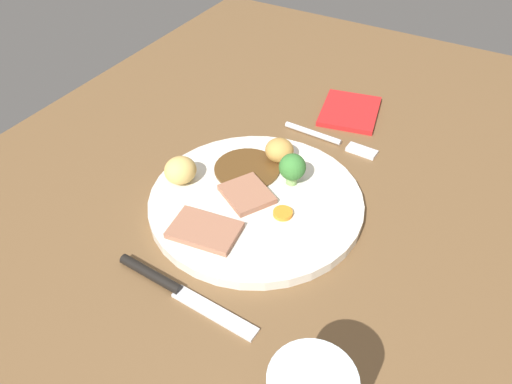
{
  "coord_description": "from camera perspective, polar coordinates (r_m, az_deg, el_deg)",
  "views": [
    {
      "loc": [
        45.39,
        25.37,
        48.86
      ],
      "look_at": [
        3.03,
        1.17,
        6.0
      ],
      "focal_mm": 35.23,
      "sensor_mm": 36.0,
      "label": 1
    }
  ],
  "objects": [
    {
      "name": "knife",
      "position": [
        0.58,
        -9.39,
        -10.65
      ],
      "size": [
        2.52,
        18.55,
        1.2
      ],
      "rotation": [
        0.0,
        0.0,
        1.51
      ],
      "color": "black",
      "rests_on": "dining_table"
    },
    {
      "name": "roast_potato_left",
      "position": [
        0.71,
        2.93,
        4.67
      ],
      "size": [
        4.85,
        4.92,
        3.35
      ],
      "primitive_type": "ellipsoid",
      "rotation": [
        0.0,
        0.0,
        3.4
      ],
      "color": "#BC8C42",
      "rests_on": "dinner_plate"
    },
    {
      "name": "carrot_coin_front",
      "position": [
        0.63,
        3.07,
        -2.42
      ],
      "size": [
        2.49,
        2.49,
        0.57
      ],
      "primitive_type": "cylinder",
      "color": "orange",
      "rests_on": "dinner_plate"
    },
    {
      "name": "meat_slice_main",
      "position": [
        0.65,
        -0.71,
        -0.36
      ],
      "size": [
        7.94,
        8.26,
        0.8
      ],
      "primitive_type": "cube",
      "rotation": [
        0.0,
        0.0,
        4.19
      ],
      "color": "#9E664C",
      "rests_on": "dinner_plate"
    },
    {
      "name": "broccoli_floret",
      "position": [
        0.66,
        4.15,
        2.76
      ],
      "size": [
        3.61,
        3.61,
        4.56
      ],
      "color": "#8CB766",
      "rests_on": "dinner_plate"
    },
    {
      "name": "fork",
      "position": [
        0.78,
        8.68,
        5.83
      ],
      "size": [
        2.21,
        15.3,
        0.9
      ],
      "rotation": [
        0.0,
        0.0,
        1.52
      ],
      "color": "silver",
      "rests_on": "dining_table"
    },
    {
      "name": "gravy_pool",
      "position": [
        0.7,
        -1.02,
        2.67
      ],
      "size": [
        9.19,
        9.19,
        0.3
      ],
      "primitive_type": "cylinder",
      "color": "#563819",
      "rests_on": "dinner_plate"
    },
    {
      "name": "dinner_plate",
      "position": [
        0.66,
        0.0,
        -1.11
      ],
      "size": [
        28.1,
        28.1,
        1.4
      ],
      "primitive_type": "cylinder",
      "color": "silver",
      "rests_on": "dining_table"
    },
    {
      "name": "folded_napkin",
      "position": [
        0.86,
        10.59,
        9.01
      ],
      "size": [
        12.59,
        11.04,
        0.8
      ],
      "primitive_type": "cube",
      "rotation": [
        0.0,
        0.0,
        0.2
      ],
      "color": "red",
      "rests_on": "dining_table"
    },
    {
      "name": "meat_slice_under",
      "position": [
        0.61,
        -5.85,
        -4.33
      ],
      "size": [
        6.5,
        8.87,
        0.8
      ],
      "primitive_type": "cube",
      "rotation": [
        0.0,
        0.0,
        1.71
      ],
      "color": "#9E664C",
      "rests_on": "dinner_plate"
    },
    {
      "name": "roast_potato_right",
      "position": [
        0.68,
        -8.58,
        2.46
      ],
      "size": [
        5.34,
        5.19,
        3.62
      ],
      "primitive_type": "ellipsoid",
      "rotation": [
        0.0,
        0.0,
        6.02
      ],
      "color": "#D8B260",
      "rests_on": "dinner_plate"
    },
    {
      "name": "dining_table",
      "position": [
        0.7,
        0.4,
        -0.84
      ],
      "size": [
        120.0,
        84.0,
        3.6
      ],
      "primitive_type": "cube",
      "color": "brown",
      "rests_on": "ground"
    }
  ]
}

